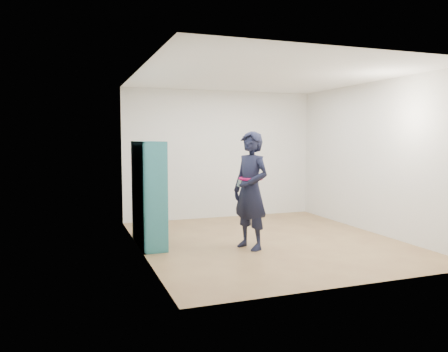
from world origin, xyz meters
name	(u,v)px	position (x,y,z in m)	size (l,w,h in m)	color
floor	(267,241)	(0.00, 0.00, 0.00)	(4.50, 4.50, 0.00)	brown
ceiling	(269,76)	(0.00, 0.00, 2.60)	(4.50, 4.50, 0.00)	white
wall_left	(140,162)	(-2.00, 0.00, 1.30)	(0.02, 4.50, 2.60)	silver
wall_right	(373,158)	(2.00, 0.00, 1.30)	(0.02, 4.50, 2.60)	silver
wall_back	(221,155)	(0.00, 2.25, 1.30)	(4.00, 0.02, 2.60)	silver
wall_front	(358,169)	(0.00, -2.25, 1.30)	(4.00, 0.02, 2.60)	silver
bookshelf	(147,195)	(-1.84, 0.42, 0.78)	(0.35, 1.19, 1.59)	#27747B
person	(251,190)	(-0.44, -0.34, 0.87)	(0.63, 0.74, 1.74)	black
smartphone	(239,183)	(-0.62, -0.32, 0.98)	(0.05, 0.08, 0.12)	silver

